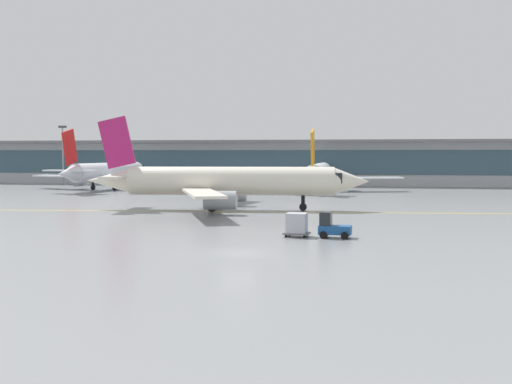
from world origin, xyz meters
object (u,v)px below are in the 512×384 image
Objects in this scene: baggage_tug at (332,227)px; apron_light_mast_0 at (63,152)px; taxiing_regional_jet at (227,182)px; cargo_dolly_lead at (297,224)px; gate_airplane_0 at (107,172)px; gate_airplane_1 at (319,173)px.

apron_light_mast_0 is at bearing 133.06° from baggage_tug.
apron_light_mast_0 is at bearing 126.35° from taxiing_regional_jet.
baggage_tug is at bearing -0.00° from cargo_dolly_lead.
baggage_tug is at bearing -138.63° from gate_airplane_0.
taxiing_regional_jet is (31.89, -38.62, 0.11)m from gate_airplane_0.
gate_airplane_1 is at bearing 74.07° from taxiing_regional_jet.
taxiing_regional_jet is 12.72× the size of baggage_tug.
baggage_tug is 2.92m from cargo_dolly_lead.
taxiing_regional_jet is at bearing 169.65° from gate_airplane_1.
cargo_dolly_lead is (3.34, -64.52, -2.19)m from gate_airplane_1.
apron_light_mast_0 reaches higher than baggage_tug.
gate_airplane_0 reaches higher than baggage_tug.
baggage_tug reaches higher than cargo_dolly_lead.
gate_airplane_1 is at bearing -80.60° from gate_airplane_0.
taxiing_regional_jet is at bearing 125.12° from baggage_tug.
taxiing_regional_jet is at bearing -48.01° from apron_light_mast_0.
gate_airplane_0 is 0.97× the size of taxiing_regional_jet.
gate_airplane_0 is at bearing 123.90° from taxiing_regional_jet.
apron_light_mast_0 reaches higher than taxiing_regional_jet.
apron_light_mast_0 reaches higher than cargo_dolly_lead.
gate_airplane_0 reaches higher than gate_airplane_1.
gate_airplane_0 is at bearing 128.90° from cargo_dolly_lead.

